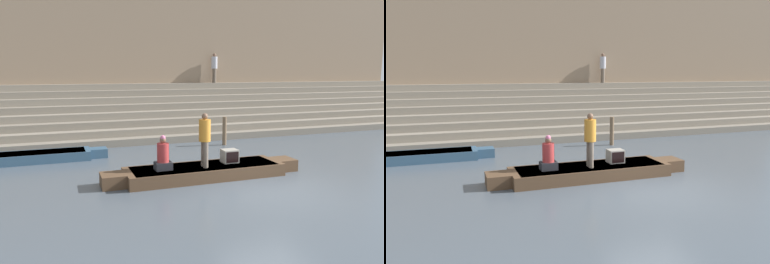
{
  "view_description": "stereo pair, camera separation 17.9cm",
  "coord_description": "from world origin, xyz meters",
  "views": [
    {
      "loc": [
        -5.61,
        -8.87,
        3.35
      ],
      "look_at": [
        -1.29,
        3.08,
        1.29
      ],
      "focal_mm": 35.0,
      "sensor_mm": 36.0,
      "label": 1
    },
    {
      "loc": [
        -5.44,
        -8.93,
        3.35
      ],
      "look_at": [
        -1.29,
        3.08,
        1.29
      ],
      "focal_mm": 35.0,
      "sensor_mm": 36.0,
      "label": 2
    }
  ],
  "objects": [
    {
      "name": "tv_set",
      "position": [
        -0.36,
        2.0,
        0.61
      ],
      "size": [
        0.51,
        0.44,
        0.43
      ],
      "rotation": [
        0.0,
        0.0,
        0.07
      ],
      "color": "#9E998E",
      "rests_on": "rowboat_main"
    },
    {
      "name": "person_standing",
      "position": [
        -1.36,
        1.73,
        1.36
      ],
      "size": [
        0.36,
        0.36,
        1.69
      ],
      "rotation": [
        0.0,
        0.0,
        0.26
      ],
      "color": "#756656",
      "rests_on": "rowboat_main"
    },
    {
      "name": "ghat_steps",
      "position": [
        0.0,
        10.92,
        0.95
      ],
      "size": [
        36.0,
        5.03,
        2.67
      ],
      "color": "gray",
      "rests_on": "ground"
    },
    {
      "name": "ground_plane",
      "position": [
        0.0,
        0.0,
        0.0
      ],
      "size": [
        120.0,
        120.0,
        0.0
      ],
      "primitive_type": "plane",
      "color": "#4C5660"
    },
    {
      "name": "back_wall",
      "position": [
        0.0,
        13.3,
        4.62
      ],
      "size": [
        34.2,
        1.28,
        9.29
      ],
      "color": "#937A60",
      "rests_on": "ground"
    },
    {
      "name": "mooring_post",
      "position": [
        1.56,
        6.57,
        0.65
      ],
      "size": [
        0.19,
        0.19,
        1.31
      ],
      "primitive_type": "cylinder",
      "color": "brown",
      "rests_on": "ground"
    },
    {
      "name": "person_rowing",
      "position": [
        -2.67,
        1.84,
        0.81
      ],
      "size": [
        0.51,
        0.4,
        1.07
      ],
      "rotation": [
        0.0,
        0.0,
        0.1
      ],
      "color": "#28282D",
      "rests_on": "rowboat_main"
    },
    {
      "name": "rowboat_main",
      "position": [
        -1.29,
        1.88,
        0.21
      ],
      "size": [
        6.51,
        1.54,
        0.39
      ],
      "rotation": [
        0.0,
        0.0,
        -0.04
      ],
      "color": "brown",
      "rests_on": "ground"
    },
    {
      "name": "person_on_steps",
      "position": [
        3.52,
        12.39,
        3.69
      ],
      "size": [
        0.37,
        0.37,
        1.78
      ],
      "rotation": [
        0.0,
        0.0,
        0.95
      ],
      "color": "#756656",
      "rests_on": "ghat_steps"
    },
    {
      "name": "moored_boat_shore",
      "position": [
        -6.85,
        6.01,
        0.19
      ],
      "size": [
        6.02,
        1.15,
        0.36
      ],
      "rotation": [
        0.0,
        0.0,
        0.03
      ],
      "color": "#33516B",
      "rests_on": "ground"
    }
  ]
}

